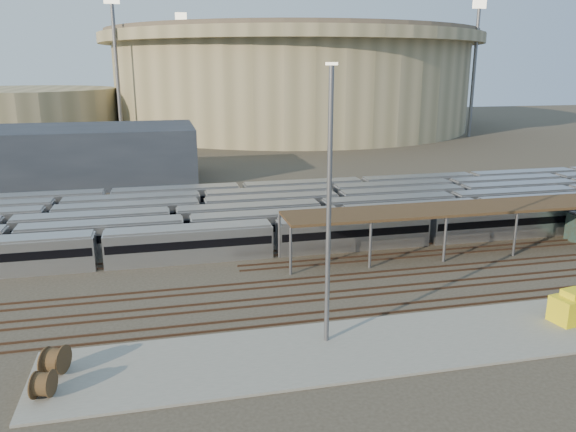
{
  "coord_description": "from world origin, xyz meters",
  "views": [
    {
      "loc": [
        -20.46,
        -51.14,
        20.78
      ],
      "look_at": [
        -5.79,
        12.0,
        3.24
      ],
      "focal_mm": 35.0,
      "sensor_mm": 36.0,
      "label": 1
    }
  ],
  "objects_px": {
    "cable_reel_east": "(55,360)",
    "yard_light_pole": "(329,209)",
    "yellow_equipment": "(573,309)",
    "cable_reel_west": "(43,384)"
  },
  "relations": [
    {
      "from": "cable_reel_west",
      "to": "yellow_equipment",
      "type": "relative_size",
      "value": 0.52
    },
    {
      "from": "cable_reel_east",
      "to": "yellow_equipment",
      "type": "bearing_deg",
      "value": -1.26
    },
    {
      "from": "cable_reel_west",
      "to": "yellow_equipment",
      "type": "distance_m",
      "value": 40.69
    },
    {
      "from": "yellow_equipment",
      "to": "cable_reel_east",
      "type": "bearing_deg",
      "value": 169.03
    },
    {
      "from": "cable_reel_west",
      "to": "cable_reel_east",
      "type": "xyz_separation_m",
      "value": [
        0.29,
        2.77,
        0.12
      ]
    },
    {
      "from": "cable_reel_west",
      "to": "cable_reel_east",
      "type": "distance_m",
      "value": 2.79
    },
    {
      "from": "cable_reel_east",
      "to": "yard_light_pole",
      "type": "relative_size",
      "value": 0.1
    },
    {
      "from": "cable_reel_east",
      "to": "yard_light_pole",
      "type": "bearing_deg",
      "value": 1.43
    },
    {
      "from": "cable_reel_east",
      "to": "yard_light_pole",
      "type": "distance_m",
      "value": 21.71
    },
    {
      "from": "cable_reel_west",
      "to": "yellow_equipment",
      "type": "bearing_deg",
      "value": 2.65
    }
  ]
}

